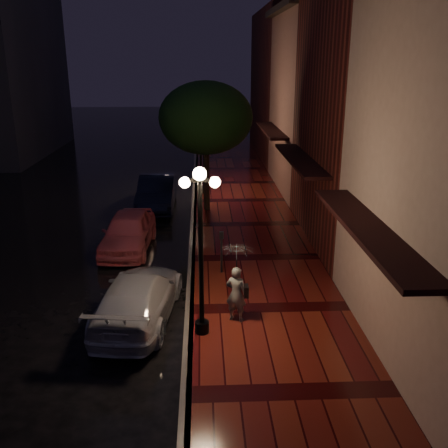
% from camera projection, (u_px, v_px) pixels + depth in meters
% --- Properties ---
extents(ground, '(120.00, 120.00, 0.00)m').
position_uv_depth(ground, '(192.00, 262.00, 17.58)').
color(ground, black).
rests_on(ground, ground).
extents(sidewalk, '(4.50, 60.00, 0.15)m').
position_uv_depth(sidewalk, '(255.00, 259.00, 17.65)').
color(sidewalk, '#410B0C').
rests_on(sidewalk, ground).
extents(curb, '(0.25, 60.00, 0.15)m').
position_uv_depth(curb, '(192.00, 260.00, 17.56)').
color(curb, '#595451').
rests_on(curb, ground).
extents(storefront_mid, '(5.00, 8.00, 11.00)m').
position_uv_depth(storefront_mid, '(383.00, 97.00, 18.04)').
color(storefront_mid, '#511914').
rests_on(storefront_mid, ground).
extents(storefront_far, '(5.00, 8.00, 9.00)m').
position_uv_depth(storefront_far, '(328.00, 106.00, 25.94)').
color(storefront_far, '#8C5951').
rests_on(storefront_far, ground).
extents(storefront_extra, '(5.00, 12.00, 10.00)m').
position_uv_depth(storefront_extra, '(294.00, 86.00, 35.26)').
color(storefront_extra, '#511914').
rests_on(storefront_extra, ground).
extents(streetlamp_near, '(0.96, 0.36, 4.31)m').
position_uv_depth(streetlamp_near, '(201.00, 243.00, 12.04)').
color(streetlamp_near, black).
rests_on(streetlamp_near, sidewalk).
extents(streetlamp_far, '(0.96, 0.36, 4.31)m').
position_uv_depth(streetlamp_far, '(201.00, 146.00, 25.31)').
color(streetlamp_far, black).
rests_on(streetlamp_far, sidewalk).
extents(street_tree, '(4.16, 4.16, 5.80)m').
position_uv_depth(street_tree, '(206.00, 120.00, 21.95)').
color(street_tree, black).
rests_on(street_tree, sidewalk).
extents(pink_car, '(1.91, 4.29, 1.43)m').
position_uv_depth(pink_car, '(128.00, 231.00, 18.54)').
color(pink_car, '#DE5B65').
rests_on(pink_car, ground).
extents(navy_car, '(1.66, 4.72, 1.55)m').
position_uv_depth(navy_car, '(157.00, 192.00, 23.70)').
color(navy_car, black).
rests_on(navy_car, ground).
extents(silver_car, '(2.41, 4.81, 1.34)m').
position_uv_depth(silver_car, '(138.00, 298.00, 13.51)').
color(silver_car, '#B4B5BC').
rests_on(silver_car, ground).
extents(woman_with_umbrella, '(0.89, 0.91, 2.15)m').
position_uv_depth(woman_with_umbrella, '(237.00, 271.00, 12.98)').
color(woman_with_umbrella, silver).
rests_on(woman_with_umbrella, sidewalk).
extents(parking_meter, '(0.14, 0.11, 1.41)m').
position_uv_depth(parking_meter, '(222.00, 248.00, 16.13)').
color(parking_meter, black).
rests_on(parking_meter, sidewalk).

